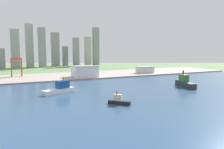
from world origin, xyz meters
name	(u,v)px	position (x,y,z in m)	size (l,w,h in m)	color
ground_plane	(98,92)	(0.00, 300.00, 0.00)	(2400.00, 2400.00, 0.00)	#628350
water_bay	(119,101)	(0.00, 240.00, 0.07)	(840.00, 360.00, 0.15)	#2D4C70
industrial_pier	(64,76)	(0.00, 490.00, 1.25)	(840.00, 140.00, 2.50)	#A49590
container_barge	(185,82)	(137.92, 279.38, 6.88)	(26.98, 51.51, 24.85)	#2D3338
ferry_boat	(60,89)	(-47.86, 313.60, 5.98)	(45.53, 29.21, 20.92)	white
tugboat_small	(119,101)	(-6.43, 227.55, 3.84)	(20.14, 20.43, 13.22)	black
port_crane_red	(16,63)	(-92.46, 519.87, 31.36)	(21.85, 36.27, 41.07)	red
warehouse_main	(85,71)	(33.27, 451.56, 13.96)	(48.59, 40.39, 22.88)	white
warehouse_annex	(145,70)	(189.67, 459.55, 10.18)	(38.72, 26.20, 15.31)	silver
distant_skyline	(44,49)	(8.18, 818.67, 62.82)	(413.90, 80.88, 150.34)	#98989F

